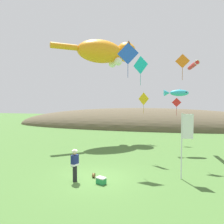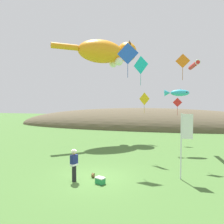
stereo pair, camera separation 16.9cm
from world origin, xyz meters
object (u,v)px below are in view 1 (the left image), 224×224
kite_spool (94,175)px  kite_diamond_gold (144,99)px  kite_giant_cat (106,52)px  kite_diamond_red (177,103)px  kite_tube_streamer (193,65)px  kite_diamond_teal (141,65)px  kite_fish_windsock (177,93)px  picnic_cooler (101,181)px  kite_diamond_orange (183,61)px  kite_diamond_blue (128,54)px  festival_banner_pole (185,136)px  festival_attendant (75,164)px

kite_spool → kite_diamond_gold: 13.26m
kite_giant_cat → kite_diamond_red: 9.55m
kite_tube_streamer → kite_diamond_teal: 5.23m
kite_fish_windsock → kite_diamond_gold: 5.21m
kite_tube_streamer → kite_diamond_gold: size_ratio=1.38×
picnic_cooler → kite_diamond_orange: size_ratio=0.30×
kite_diamond_gold → kite_diamond_blue: bearing=-91.0°
kite_diamond_blue → kite_diamond_gold: bearing=89.0°
festival_banner_pole → kite_diamond_gold: kite_diamond_gold is taller
festival_attendant → kite_diamond_red: kite_diamond_red is taller
festival_attendant → kite_giant_cat: size_ratio=0.22×
picnic_cooler → festival_attendant: bearing=-180.0°
kite_giant_cat → kite_diamond_blue: bearing=-65.6°
kite_diamond_orange → kite_diamond_blue: bearing=-150.1°
kite_spool → kite_diamond_orange: bearing=45.5°
kite_spool → kite_diamond_red: kite_diamond_red is taller
kite_spool → kite_giant_cat: bearing=102.2°
picnic_cooler → kite_giant_cat: kite_giant_cat is taller
kite_fish_windsock → kite_giant_cat: bearing=153.8°
festival_attendant → kite_fish_windsock: (5.73, 9.17, 4.25)m
festival_banner_pole → kite_diamond_blue: 6.72m
festival_banner_pole → kite_tube_streamer: kite_tube_streamer is taller
kite_giant_cat → kite_diamond_teal: 7.95m
festival_banner_pole → kite_fish_windsock: (-0.16, 7.33, 2.73)m
kite_diamond_red → kite_diamond_blue: 10.35m
kite_diamond_blue → kite_diamond_teal: size_ratio=1.00×
kite_diamond_gold → kite_diamond_blue: (-0.16, -9.21, 2.99)m
kite_spool → kite_diamond_red: size_ratio=0.15×
festival_attendant → kite_diamond_red: (5.90, 13.01, 3.36)m
kite_giant_cat → kite_diamond_orange: 10.63m
kite_spool → kite_diamond_teal: size_ratio=0.12×
kite_giant_cat → picnic_cooler: bearing=-75.6°
kite_giant_cat → kite_diamond_red: kite_giant_cat is taller
kite_tube_streamer → kite_diamond_teal: bearing=-146.6°
kite_fish_windsock → kite_tube_streamer: bearing=23.6°
kite_fish_windsock → kite_diamond_teal: bearing=-142.5°
kite_fish_windsock → kite_diamond_gold: size_ratio=0.97×
kite_giant_cat → kite_diamond_gold: 6.74m
picnic_cooler → kite_fish_windsock: size_ratio=0.26×
kite_diamond_orange → kite_diamond_gold: bearing=116.8°
picnic_cooler → kite_giant_cat: 16.50m
kite_diamond_blue → picnic_cooler: bearing=-100.7°
festival_banner_pole → kite_giant_cat: kite_giant_cat is taller
kite_diamond_orange → festival_attendant: bearing=-134.5°
festival_attendant → kite_diamond_gold: bearing=79.6°
kite_giant_cat → kite_diamond_orange: (7.78, -6.77, -2.57)m
picnic_cooler → festival_banner_pole: (4.38, 1.83, 2.29)m
kite_diamond_red → kite_diamond_blue: size_ratio=0.78×
kite_spool → festival_banner_pole: size_ratio=0.07×
festival_attendant → picnic_cooler: (1.51, 0.00, -0.77)m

